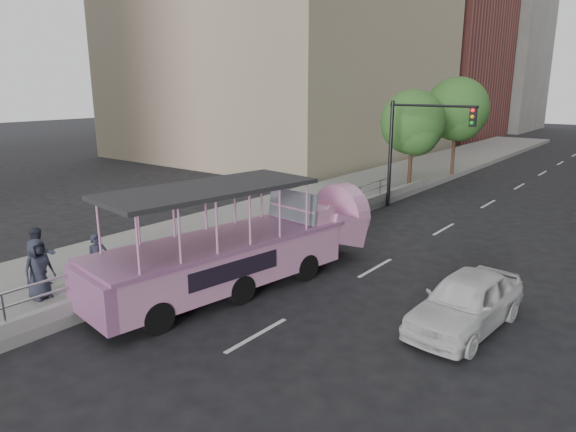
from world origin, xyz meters
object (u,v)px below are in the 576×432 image
at_px(parking_sign, 274,209).
at_px(street_tree_far, 458,112).
at_px(duck_boat, 247,246).
at_px(traffic_signal, 414,138).
at_px(street_tree_near, 414,125).
at_px(car, 466,301).
at_px(pedestrian_mid, 40,257).
at_px(pedestrian_far, 38,269).
at_px(pedestrian_near, 98,260).

xyz_separation_m(parking_sign, street_tree_far, (-0.58, 18.93, 2.62)).
relative_size(duck_boat, traffic_signal, 1.90).
relative_size(traffic_signal, street_tree_far, 0.81).
height_order(duck_boat, street_tree_near, street_tree_near).
bearing_deg(street_tree_near, car, -60.55).
height_order(car, pedestrian_mid, pedestrian_mid).
bearing_deg(pedestrian_far, pedestrian_near, -20.76).
height_order(pedestrian_far, traffic_signal, traffic_signal).
bearing_deg(pedestrian_near, parking_sign, 1.69).
distance_m(pedestrian_near, street_tree_near, 19.05).
xyz_separation_m(car, traffic_signal, (-6.55, 11.00, 2.79)).
xyz_separation_m(pedestrian_far, street_tree_far, (1.54, 26.32, 3.17)).
distance_m(duck_boat, pedestrian_mid, 5.91).
xyz_separation_m(traffic_signal, street_tree_far, (-1.40, 9.43, 0.81)).
relative_size(pedestrian_mid, street_tree_far, 0.27).
height_order(pedestrian_far, street_tree_near, street_tree_near).
distance_m(pedestrian_mid, pedestrian_far, 0.97).
distance_m(parking_sign, traffic_signal, 9.70).
xyz_separation_m(pedestrian_mid, street_tree_near, (2.19, 19.85, 2.65)).
xyz_separation_m(pedestrian_near, pedestrian_far, (-0.43, -1.50, 0.07)).
xyz_separation_m(duck_boat, parking_sign, (-1.06, 2.59, 0.50)).
distance_m(pedestrian_mid, parking_sign, 7.55).
relative_size(duck_boat, street_tree_far, 1.53).
height_order(car, parking_sign, parking_sign).
relative_size(parking_sign, street_tree_far, 0.41).
xyz_separation_m(pedestrian_mid, street_tree_far, (2.39, 25.85, 3.14)).
distance_m(duck_boat, traffic_signal, 12.31).
bearing_deg(traffic_signal, duck_boat, -88.85).
height_order(pedestrian_far, parking_sign, parking_sign).
bearing_deg(pedestrian_near, traffic_signal, 8.43).
distance_m(parking_sign, street_tree_near, 13.12).
distance_m(pedestrian_mid, street_tree_far, 26.15).
relative_size(pedestrian_mid, parking_sign, 0.65).
distance_m(car, pedestrian_mid, 11.68).
bearing_deg(parking_sign, traffic_signal, 85.08).
xyz_separation_m(duck_boat, pedestrian_near, (-2.75, -3.31, -0.12)).
relative_size(parking_sign, traffic_signal, 0.51).
xyz_separation_m(car, pedestrian_near, (-9.06, -4.40, 0.36)).
bearing_deg(car, parking_sign, 173.59).
xyz_separation_m(pedestrian_near, traffic_signal, (2.51, 15.40, 2.43)).
relative_size(duck_boat, parking_sign, 3.70).
height_order(pedestrian_near, street_tree_near, street_tree_near).
relative_size(pedestrian_near, street_tree_far, 0.24).
xyz_separation_m(parking_sign, traffic_signal, (0.82, 9.50, 1.81)).
bearing_deg(duck_boat, pedestrian_far, -123.54).
distance_m(traffic_signal, street_tree_far, 9.57).
height_order(pedestrian_near, traffic_signal, traffic_signal).
height_order(pedestrian_near, street_tree_far, street_tree_far).
distance_m(pedestrian_near, traffic_signal, 15.79).
xyz_separation_m(pedestrian_near, street_tree_near, (0.91, 18.83, 2.75)).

